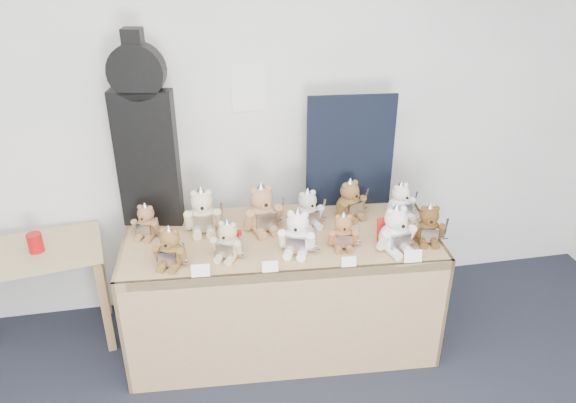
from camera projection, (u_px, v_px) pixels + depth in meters
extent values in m
plane|color=white|center=(184.00, 119.00, 3.48)|extent=(6.00, 0.00, 6.00)
cube|color=white|center=(248.00, 88.00, 3.47)|extent=(0.21, 0.00, 0.30)
cube|color=#9B764F|center=(281.00, 240.00, 3.36)|extent=(1.92, 0.91, 0.06)
cube|color=#9B764F|center=(288.00, 328.00, 3.19)|extent=(1.86, 0.15, 0.78)
cube|color=#9B764F|center=(131.00, 299.00, 3.43)|extent=(0.07, 0.78, 0.78)
cube|color=#9B764F|center=(423.00, 278.00, 3.62)|extent=(0.07, 0.78, 0.78)
cube|color=tan|center=(27.00, 253.00, 3.34)|extent=(0.91, 0.60, 0.04)
cube|color=olive|center=(105.00, 307.00, 3.45)|extent=(0.06, 0.06, 0.67)
cube|color=olive|center=(101.00, 273.00, 3.78)|extent=(0.06, 0.06, 0.67)
cube|color=black|center=(148.00, 160.00, 3.30)|extent=(0.37, 0.18, 0.84)
cylinder|color=black|center=(137.00, 71.00, 3.06)|extent=(0.33, 0.17, 0.31)
cube|color=black|center=(134.00, 48.00, 3.00)|extent=(0.12, 0.11, 0.21)
cube|color=black|center=(350.00, 152.00, 3.54)|extent=(0.56, 0.07, 0.74)
cylinder|color=#AE0B0D|center=(35.00, 243.00, 3.30)|extent=(0.09, 0.09, 0.12)
ellipsoid|color=brown|center=(171.00, 254.00, 3.05)|extent=(0.19, 0.17, 0.15)
sphere|color=brown|center=(170.00, 238.00, 3.00)|extent=(0.11, 0.11, 0.11)
cylinder|color=brown|center=(167.00, 244.00, 2.96)|extent=(0.05, 0.04, 0.05)
sphere|color=black|center=(165.00, 246.00, 2.95)|extent=(0.02, 0.02, 0.02)
sphere|color=brown|center=(162.00, 231.00, 2.99)|extent=(0.04, 0.04, 0.04)
sphere|color=brown|center=(175.00, 232.00, 2.97)|extent=(0.04, 0.04, 0.04)
cylinder|color=brown|center=(158.00, 254.00, 3.04)|extent=(0.07, 0.09, 0.11)
cylinder|color=brown|center=(183.00, 256.00, 3.01)|extent=(0.07, 0.09, 0.11)
cylinder|color=brown|center=(163.00, 265.00, 3.02)|extent=(0.08, 0.11, 0.04)
cylinder|color=brown|center=(175.00, 267.00, 3.01)|extent=(0.08, 0.11, 0.04)
cube|color=silver|center=(167.00, 259.00, 2.99)|extent=(0.10, 0.05, 0.08)
cone|color=silver|center=(169.00, 231.00, 2.98)|extent=(0.09, 0.09, 0.07)
cube|color=silver|center=(185.00, 254.00, 2.99)|extent=(0.02, 0.04, 0.16)
cube|color=silver|center=(186.00, 263.00, 3.02)|extent=(0.04, 0.02, 0.01)
ellipsoid|color=#C4B18A|center=(228.00, 246.00, 3.12)|extent=(0.19, 0.18, 0.15)
sphere|color=#C4B18A|center=(227.00, 231.00, 3.08)|extent=(0.11, 0.11, 0.11)
cylinder|color=#C4B18A|center=(225.00, 237.00, 3.04)|extent=(0.05, 0.04, 0.05)
sphere|color=black|center=(223.00, 238.00, 3.03)|extent=(0.02, 0.02, 0.02)
sphere|color=#C4B18A|center=(221.00, 224.00, 3.06)|extent=(0.03, 0.03, 0.03)
sphere|color=#C4B18A|center=(233.00, 225.00, 3.05)|extent=(0.03, 0.03, 0.03)
cylinder|color=#C4B18A|center=(215.00, 245.00, 3.12)|extent=(0.07, 0.09, 0.11)
cylinder|color=#C4B18A|center=(239.00, 249.00, 3.08)|extent=(0.07, 0.09, 0.11)
cylinder|color=#C4B18A|center=(220.00, 257.00, 3.10)|extent=(0.08, 0.10, 0.04)
cylinder|color=#C4B18A|center=(231.00, 258.00, 3.09)|extent=(0.08, 0.10, 0.04)
cube|color=silver|center=(225.00, 251.00, 3.07)|extent=(0.09, 0.06, 0.08)
cone|color=silver|center=(227.00, 224.00, 3.05)|extent=(0.09, 0.09, 0.07)
cube|color=silver|center=(242.00, 247.00, 3.06)|extent=(0.03, 0.04, 0.15)
cube|color=silver|center=(242.00, 256.00, 3.09)|extent=(0.04, 0.02, 0.01)
cube|color=#A81513|center=(232.00, 240.00, 3.16)|extent=(0.12, 0.08, 0.13)
ellipsoid|color=white|center=(297.00, 240.00, 3.16)|extent=(0.21, 0.20, 0.17)
sphere|color=white|center=(298.00, 222.00, 3.11)|extent=(0.13, 0.13, 0.13)
cylinder|color=white|center=(296.00, 228.00, 3.07)|extent=(0.06, 0.05, 0.05)
sphere|color=black|center=(295.00, 230.00, 3.05)|extent=(0.02, 0.02, 0.02)
sphere|color=white|center=(290.00, 214.00, 3.10)|extent=(0.04, 0.04, 0.04)
sphere|color=white|center=(305.00, 215.00, 3.08)|extent=(0.04, 0.04, 0.04)
cylinder|color=white|center=(283.00, 239.00, 3.15)|extent=(0.08, 0.10, 0.13)
cylinder|color=white|center=(311.00, 242.00, 3.13)|extent=(0.08, 0.10, 0.13)
cylinder|color=white|center=(289.00, 252.00, 3.14)|extent=(0.09, 0.12, 0.05)
cylinder|color=white|center=(302.00, 253.00, 3.13)|extent=(0.09, 0.12, 0.05)
cube|color=silver|center=(295.00, 245.00, 3.10)|extent=(0.11, 0.06, 0.09)
cone|color=silver|center=(298.00, 214.00, 3.09)|extent=(0.11, 0.11, 0.08)
cube|color=silver|center=(315.00, 239.00, 3.10)|extent=(0.03, 0.04, 0.18)
cube|color=silver|center=(315.00, 250.00, 3.13)|extent=(0.05, 0.03, 0.01)
ellipsoid|color=#9A623A|center=(343.00, 237.00, 3.22)|extent=(0.15, 0.13, 0.14)
sphere|color=#9A623A|center=(343.00, 223.00, 3.17)|extent=(0.10, 0.10, 0.10)
cylinder|color=#9A623A|center=(344.00, 228.00, 3.14)|extent=(0.04, 0.03, 0.04)
sphere|color=black|center=(345.00, 229.00, 3.13)|extent=(0.02, 0.02, 0.02)
sphere|color=#9A623A|center=(338.00, 217.00, 3.15)|extent=(0.03, 0.03, 0.03)
sphere|color=#9A623A|center=(349.00, 217.00, 3.16)|extent=(0.03, 0.03, 0.03)
cylinder|color=#9A623A|center=(332.00, 238.00, 3.19)|extent=(0.05, 0.08, 0.10)
cylinder|color=#9A623A|center=(354.00, 237.00, 3.20)|extent=(0.05, 0.08, 0.10)
cylinder|color=#9A623A|center=(338.00, 248.00, 3.19)|extent=(0.05, 0.09, 0.04)
cylinder|color=#9A623A|center=(349.00, 247.00, 3.19)|extent=(0.05, 0.09, 0.04)
cube|color=silver|center=(344.00, 241.00, 3.17)|extent=(0.09, 0.03, 0.08)
cone|color=silver|center=(344.00, 217.00, 3.15)|extent=(0.09, 0.09, 0.07)
cube|color=silver|center=(358.00, 235.00, 3.18)|extent=(0.02, 0.04, 0.14)
cube|color=silver|center=(358.00, 243.00, 3.21)|extent=(0.04, 0.01, 0.01)
ellipsoid|color=white|center=(394.00, 237.00, 3.18)|extent=(0.21, 0.19, 0.18)
sphere|color=white|center=(396.00, 219.00, 3.13)|extent=(0.13, 0.13, 0.13)
cylinder|color=white|center=(401.00, 225.00, 3.08)|extent=(0.06, 0.04, 0.06)
sphere|color=black|center=(403.00, 226.00, 3.07)|extent=(0.02, 0.02, 0.02)
sphere|color=white|center=(390.00, 212.00, 3.09)|extent=(0.04, 0.04, 0.04)
sphere|color=white|center=(403.00, 209.00, 3.12)|extent=(0.04, 0.04, 0.04)
cylinder|color=white|center=(383.00, 241.00, 3.13)|extent=(0.07, 0.11, 0.13)
cylinder|color=white|center=(409.00, 235.00, 3.19)|extent=(0.07, 0.11, 0.13)
cylinder|color=white|center=(393.00, 252.00, 3.14)|extent=(0.08, 0.13, 0.05)
cylinder|color=white|center=(406.00, 249.00, 3.17)|extent=(0.08, 0.13, 0.05)
cube|color=silver|center=(401.00, 242.00, 3.12)|extent=(0.12, 0.04, 0.10)
cone|color=silver|center=(397.00, 210.00, 3.10)|extent=(0.11, 0.11, 0.09)
cube|color=silver|center=(415.00, 231.00, 3.17)|extent=(0.02, 0.05, 0.19)
cube|color=silver|center=(414.00, 242.00, 3.21)|extent=(0.05, 0.02, 0.01)
cube|color=#A81513|center=(388.00, 230.00, 3.23)|extent=(0.15, 0.06, 0.16)
ellipsoid|color=brown|center=(427.00, 231.00, 3.27)|extent=(0.18, 0.16, 0.15)
sphere|color=brown|center=(429.00, 215.00, 3.22)|extent=(0.11, 0.11, 0.11)
cylinder|color=brown|center=(431.00, 221.00, 3.18)|extent=(0.05, 0.03, 0.05)
sphere|color=black|center=(431.00, 222.00, 3.17)|extent=(0.02, 0.02, 0.02)
sphere|color=brown|center=(424.00, 209.00, 3.20)|extent=(0.04, 0.04, 0.04)
sphere|color=brown|center=(437.00, 209.00, 3.20)|extent=(0.04, 0.04, 0.04)
cylinder|color=brown|center=(416.00, 231.00, 3.25)|extent=(0.06, 0.09, 0.11)
cylinder|color=brown|center=(441.00, 231.00, 3.25)|extent=(0.06, 0.09, 0.11)
cylinder|color=brown|center=(422.00, 242.00, 3.24)|extent=(0.07, 0.11, 0.05)
cylinder|color=brown|center=(434.00, 242.00, 3.24)|extent=(0.07, 0.11, 0.05)
cube|color=silver|center=(429.00, 235.00, 3.21)|extent=(0.10, 0.04, 0.08)
cone|color=silver|center=(430.00, 208.00, 3.20)|extent=(0.10, 0.10, 0.07)
cube|color=silver|center=(446.00, 229.00, 3.22)|extent=(0.02, 0.04, 0.16)
cube|color=silver|center=(444.00, 238.00, 3.25)|extent=(0.05, 0.02, 0.01)
ellipsoid|color=beige|center=(203.00, 219.00, 3.37)|extent=(0.18, 0.16, 0.18)
sphere|color=beige|center=(202.00, 201.00, 3.32)|extent=(0.13, 0.13, 0.13)
cylinder|color=beige|center=(202.00, 207.00, 3.27)|extent=(0.06, 0.03, 0.06)
sphere|color=black|center=(202.00, 208.00, 3.25)|extent=(0.02, 0.02, 0.02)
sphere|color=beige|center=(194.00, 194.00, 3.29)|extent=(0.04, 0.04, 0.04)
sphere|color=beige|center=(208.00, 193.00, 3.30)|extent=(0.04, 0.04, 0.04)
cylinder|color=beige|center=(189.00, 220.00, 3.33)|extent=(0.05, 0.10, 0.14)
cylinder|color=beige|center=(217.00, 218.00, 3.36)|extent=(0.05, 0.10, 0.14)
cylinder|color=beige|center=(197.00, 232.00, 3.33)|extent=(0.06, 0.12, 0.05)
cylinder|color=beige|center=(211.00, 231.00, 3.34)|extent=(0.06, 0.12, 0.05)
cube|color=silver|center=(203.00, 224.00, 3.31)|extent=(0.12, 0.02, 0.10)
cone|color=silver|center=(201.00, 192.00, 3.29)|extent=(0.11, 0.11, 0.09)
cube|color=silver|center=(222.00, 215.00, 3.34)|extent=(0.02, 0.05, 0.19)
cube|color=silver|center=(222.00, 225.00, 3.37)|extent=(0.05, 0.01, 0.01)
ellipsoid|color=#A57C52|center=(262.00, 217.00, 3.38)|extent=(0.22, 0.20, 0.19)
sphere|color=#A57C52|center=(261.00, 198.00, 3.32)|extent=(0.14, 0.14, 0.14)
cylinder|color=#A57C52|center=(265.00, 204.00, 3.28)|extent=(0.06, 0.04, 0.06)
sphere|color=black|center=(266.00, 205.00, 3.26)|extent=(0.02, 0.02, 0.02)
sphere|color=#A57C52|center=(254.00, 191.00, 3.28)|extent=(0.04, 0.04, 0.04)
sphere|color=#A57C52|center=(268.00, 188.00, 3.32)|extent=(0.04, 0.04, 0.04)
cylinder|color=#A57C52|center=(249.00, 220.00, 3.33)|extent=(0.08, 0.11, 0.14)
cylinder|color=#A57C52|center=(277.00, 214.00, 3.39)|extent=(0.08, 0.11, 0.14)
cylinder|color=#A57C52|center=(259.00, 231.00, 3.34)|extent=(0.08, 0.13, 0.06)
cylinder|color=#A57C52|center=(273.00, 228.00, 3.37)|extent=(0.08, 0.13, 0.06)
cube|color=silver|center=(266.00, 222.00, 3.32)|extent=(0.13, 0.05, 0.11)
cone|color=silver|center=(261.00, 189.00, 3.30)|extent=(0.12, 0.12, 0.09)
cube|color=silver|center=(282.00, 210.00, 3.38)|extent=(0.03, 0.05, 0.20)
cube|color=silver|center=(283.00, 221.00, 3.41)|extent=(0.06, 0.02, 0.01)
ellipsoid|color=beige|center=(307.00, 215.00, 3.44)|extent=(0.18, 0.17, 0.15)
sphere|color=beige|center=(307.00, 200.00, 3.39)|extent=(0.11, 0.11, 0.11)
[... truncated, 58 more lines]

